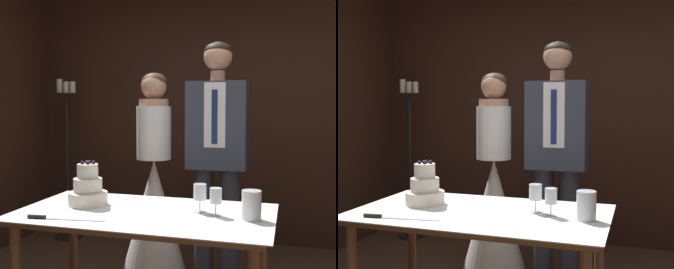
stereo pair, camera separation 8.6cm
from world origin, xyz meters
TOP-DOWN VIEW (x-y plane):
  - wall_back at (0.00, 2.28)m, footprint 4.48×0.12m
  - cake_table at (-0.25, 0.23)m, footprint 1.48×0.82m
  - tiered_cake at (-0.64, 0.28)m, footprint 0.24×0.24m
  - cake_knife at (-0.68, -0.08)m, footprint 0.43×0.08m
  - wine_glass_near at (0.16, 0.24)m, footprint 0.07×0.07m
  - wine_glass_middle at (0.06, 0.30)m, footprint 0.07×0.07m
  - hurricane_candle at (0.36, 0.22)m, footprint 0.11×0.11m
  - bride at (-0.50, 1.18)m, footprint 0.54×0.54m
  - groom at (0.01, 1.18)m, footprint 0.46×0.25m
  - candle_stand at (-1.68, 1.84)m, footprint 0.28×0.28m

SIDE VIEW (x-z plane):
  - bride at x=-0.50m, z-range -0.22..1.43m
  - cake_table at x=-0.25m, z-range 0.30..1.07m
  - cake_knife at x=-0.68m, z-range 0.77..0.79m
  - candle_stand at x=-1.68m, z-range 0.01..1.67m
  - hurricane_candle at x=0.36m, z-range 0.77..0.93m
  - tiered_cake at x=-0.64m, z-range 0.73..1.00m
  - wine_glass_near at x=0.16m, z-range 0.80..0.95m
  - wine_glass_middle at x=0.06m, z-range 0.80..0.96m
  - groom at x=0.01m, z-range 0.13..2.00m
  - wall_back at x=0.00m, z-range 0.00..2.83m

